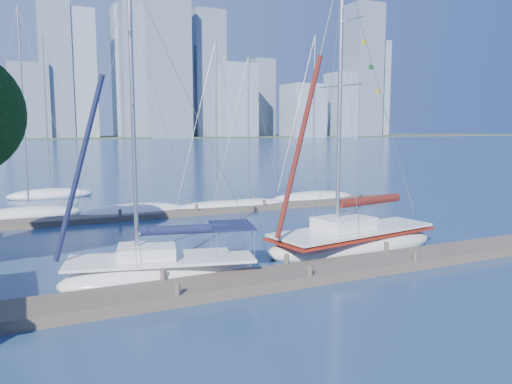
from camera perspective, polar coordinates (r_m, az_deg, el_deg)
name	(u,v)px	position (r m, az deg, el deg)	size (l,w,h in m)	color
ground	(298,280)	(19.47, 4.78, -9.98)	(700.00, 700.00, 0.00)	navy
near_dock	(298,275)	(19.42, 4.79, -9.42)	(26.00, 2.00, 0.40)	#50453B
far_dock	(207,210)	(34.49, -5.63, -2.10)	(30.00, 1.80, 0.36)	#50453B
far_shore	(38,138)	(336.28, -23.65, 5.67)	(800.00, 100.00, 1.50)	#38472D
sailboat_navy	(161,256)	(19.43, -10.80, -7.14)	(7.92, 4.16, 11.85)	silver
sailboat_maroon	(353,229)	(24.15, 11.01, -4.21)	(9.37, 4.38, 13.70)	silver
bg_boat_0	(29,213)	(35.77, -24.49, -2.23)	(6.79, 4.28, 13.65)	silver
bg_boat_1	(135,211)	(34.21, -13.68, -2.15)	(7.44, 2.97, 14.29)	silver
bg_boat_2	(217,207)	(35.51, -4.46, -1.72)	(7.11, 4.04, 12.04)	silver
bg_boat_3	(249,205)	(36.25, -0.85, -1.51)	(6.40, 3.50, 11.11)	silver
bg_boat_4	(313,198)	(39.75, 6.50, -0.71)	(7.84, 4.21, 13.25)	silver
bg_boat_6	(50,194)	(45.39, -22.45, -0.24)	(6.98, 3.11, 13.52)	silver
skyline	(76,75)	(309.48, -19.88, 12.49)	(502.79, 51.31, 112.13)	#8298A8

